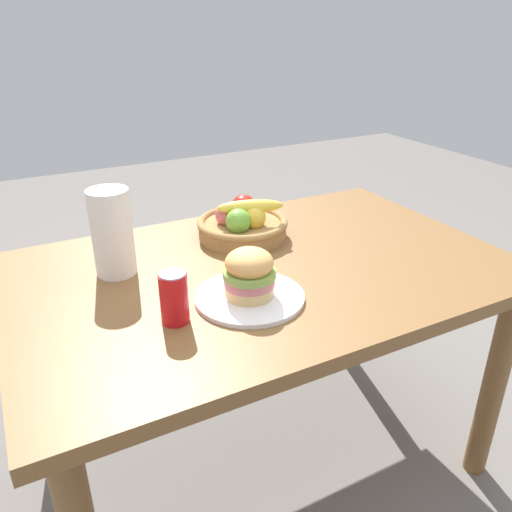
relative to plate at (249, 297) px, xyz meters
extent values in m
plane|color=slate|center=(0.12, 0.15, -0.76)|extent=(8.00, 8.00, 0.00)
cube|color=brown|center=(0.12, 0.15, -0.03)|extent=(1.40, 0.90, 0.04)
cylinder|color=brown|center=(0.74, -0.22, -0.40)|extent=(0.07, 0.07, 0.71)
cylinder|color=brown|center=(-0.50, 0.52, -0.40)|extent=(0.07, 0.07, 0.71)
cylinder|color=brown|center=(0.74, 0.52, -0.40)|extent=(0.07, 0.07, 0.71)
cylinder|color=white|center=(0.00, 0.00, 0.00)|extent=(0.28, 0.28, 0.01)
cylinder|color=#E5BC75|center=(0.00, 0.00, 0.02)|extent=(0.12, 0.12, 0.03)
cylinder|color=#C67075|center=(0.00, 0.00, 0.05)|extent=(0.13, 0.13, 0.02)
cylinder|color=#84A84C|center=(0.00, 0.00, 0.07)|extent=(0.13, 0.13, 0.02)
ellipsoid|color=#EAAD5D|center=(0.00, 0.00, 0.10)|extent=(0.12, 0.12, 0.07)
cylinder|color=red|center=(-0.20, -0.01, 0.05)|extent=(0.07, 0.07, 0.12)
cylinder|color=silver|center=(-0.20, -0.01, 0.12)|extent=(0.06, 0.06, 0.00)
cylinder|color=#9E7542|center=(0.16, 0.36, 0.02)|extent=(0.28, 0.28, 0.05)
torus|color=#9E7542|center=(0.16, 0.36, 0.04)|extent=(0.29, 0.29, 0.02)
sphere|color=maroon|center=(0.19, 0.37, 0.07)|extent=(0.07, 0.07, 0.07)
sphere|color=red|center=(0.19, 0.42, 0.07)|extent=(0.08, 0.08, 0.08)
sphere|color=#D16066|center=(0.12, 0.38, 0.07)|extent=(0.07, 0.07, 0.07)
sphere|color=#6BAD38|center=(0.12, 0.31, 0.07)|extent=(0.08, 0.08, 0.08)
sphere|color=gold|center=(0.18, 0.32, 0.07)|extent=(0.07, 0.07, 0.07)
ellipsoid|color=yellow|center=(0.17, 0.34, 0.10)|extent=(0.21, 0.11, 0.05)
cylinder|color=white|center=(-0.26, 0.30, 0.11)|extent=(0.11, 0.11, 0.24)
camera|label=1|loc=(-0.50, -0.99, 0.64)|focal=35.69mm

